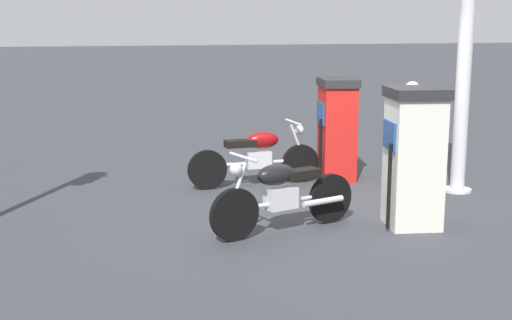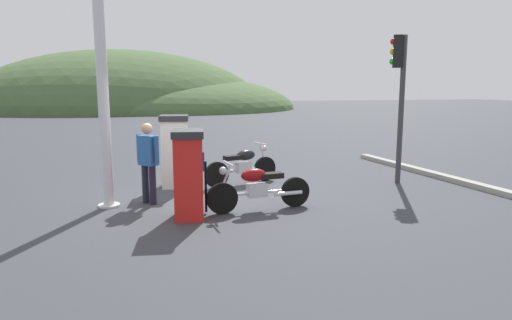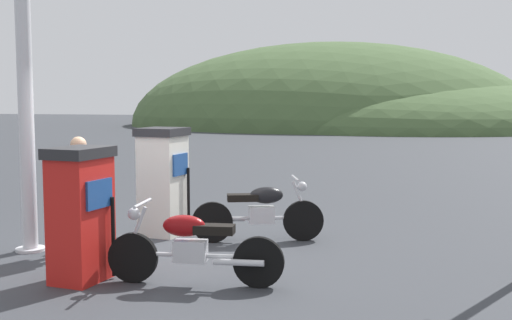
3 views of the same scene
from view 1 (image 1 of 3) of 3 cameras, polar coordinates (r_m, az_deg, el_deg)
The scene contains 7 objects.
ground_plane at distance 9.29m, azimuth 7.00°, elevation -3.36°, with size 120.00×120.00×0.00m, color #383A3F.
fuel_pump_near at distance 10.43m, azimuth 6.67°, elevation 2.60°, with size 0.65×0.79×1.52m.
fuel_pump_far at distance 8.14m, azimuth 12.85°, elevation 0.26°, with size 0.73×0.75×1.62m.
motorcycle_near_pump at distance 10.00m, azimuth 0.08°, elevation 0.33°, with size 1.98×0.56×0.92m.
motorcycle_far_pump at distance 7.80m, azimuth 2.19°, elevation -2.79°, with size 1.83×0.78×0.93m.
attendant_person at distance 9.62m, azimuth 12.60°, elevation 2.35°, with size 0.44×0.49×1.56m.
canopy_support_pole at distance 9.87m, azimuth 16.85°, elevation 8.89°, with size 0.40×0.40×4.16m.
Camera 1 is at (3.22, 8.40, 2.35)m, focal length 48.58 mm.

